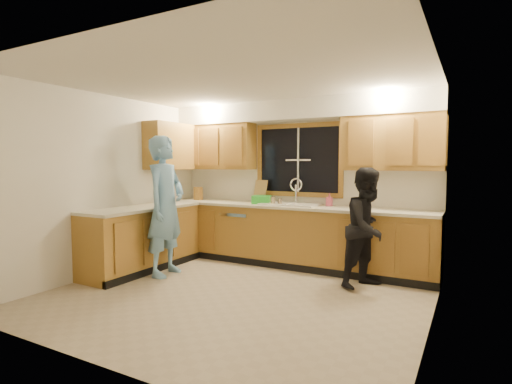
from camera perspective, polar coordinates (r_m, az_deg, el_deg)
floor at (r=4.84m, az=-2.99°, el=-14.50°), size 4.20×4.20×0.00m
ceiling at (r=4.69m, az=-3.11°, el=15.84°), size 4.20×4.20×0.00m
wall_back at (r=6.30m, az=6.09°, el=1.37°), size 4.20×0.00×4.20m
wall_left at (r=5.98m, az=-20.42°, el=1.00°), size 0.00×3.80×3.80m
wall_right at (r=3.93m, az=23.98°, el=-0.53°), size 0.00×3.80×3.80m
base_cabinets_back at (r=6.11m, az=4.95°, el=-6.35°), size 4.20×0.60×0.88m
base_cabinets_left at (r=6.09m, az=-15.87°, el=-6.52°), size 0.60×1.90×0.88m
countertop_back at (r=6.03m, az=4.92°, el=-2.07°), size 4.20×0.63×0.04m
countertop_left at (r=6.02m, az=-15.85°, el=-2.22°), size 0.63×1.90×0.04m
upper_cabinets_left at (r=6.83m, az=-5.58°, el=6.40°), size 1.35×0.33×0.75m
upper_cabinets_right at (r=5.73m, az=18.83°, el=6.67°), size 1.35×0.33×0.75m
upper_cabinets_return at (r=6.66m, az=-12.25°, el=6.39°), size 0.33×0.90×0.75m
soffit at (r=6.18m, az=5.53°, el=11.54°), size 4.20×0.35×0.30m
window_frame at (r=6.28m, az=6.09°, el=4.56°), size 1.44×0.03×1.14m
sink at (r=6.06m, az=4.99°, el=-2.38°), size 0.86×0.52×0.57m
dishwasher at (r=6.49m, az=-2.01°, el=-5.99°), size 0.60×0.56×0.82m
stove at (r=5.71m, az=-19.92°, el=-7.22°), size 0.58×0.75×0.90m
man at (r=5.65m, az=-12.79°, el=-1.93°), size 0.56×0.76×1.93m
woman at (r=5.16m, az=15.78°, el=-4.93°), size 0.84×0.91×1.50m
knife_block at (r=6.95m, az=-8.26°, el=-0.21°), size 0.13×0.11×0.22m
cutting_board at (r=6.51m, az=0.60°, el=0.16°), size 0.29×0.17×0.36m
dish_crate at (r=6.23m, az=0.79°, el=-1.09°), size 0.33×0.32×0.13m
soap_bottle at (r=5.98m, az=10.44°, el=-1.07°), size 0.09×0.09×0.19m
bowl at (r=5.66m, az=14.60°, el=-2.14°), size 0.26×0.26×0.05m
can_left at (r=5.98m, az=2.44°, el=-1.30°), size 0.08×0.08×0.13m
can_right at (r=5.94m, az=3.45°, el=-1.45°), size 0.08×0.08×0.11m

